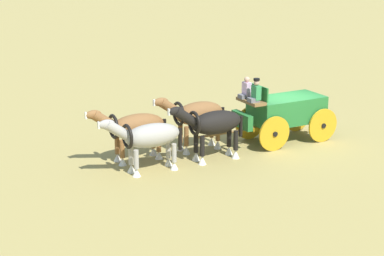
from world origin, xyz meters
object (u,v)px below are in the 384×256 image
(show_wagon, at_px, (284,111))
(draft_horse_lead_near, at_px, (148,137))
(draft_horse_rear_near, at_px, (213,125))
(draft_horse_lead_off, at_px, (134,127))
(draft_horse_rear_off, at_px, (196,115))

(show_wagon, relative_size, draft_horse_lead_near, 1.96)
(draft_horse_rear_near, distance_m, draft_horse_lead_off, 2.91)
(draft_horse_rear_near, bearing_deg, show_wagon, 167.21)
(draft_horse_rear_near, xyz_separation_m, draft_horse_lead_near, (2.40, -1.01, -0.10))
(draft_horse_rear_off, height_order, draft_horse_lead_off, draft_horse_rear_off)
(show_wagon, distance_m, draft_horse_lead_near, 6.32)
(show_wagon, distance_m, draft_horse_rear_near, 3.74)
(draft_horse_rear_near, distance_m, draft_horse_lead_near, 2.61)
(show_wagon, height_order, draft_horse_rear_near, show_wagon)
(draft_horse_rear_near, relative_size, draft_horse_lead_off, 0.99)
(draft_horse_lead_near, bearing_deg, draft_horse_rear_off, -176.33)
(draft_horse_lead_near, xyz_separation_m, draft_horse_lead_off, (-0.51, -1.20, 0.02))
(draft_horse_lead_near, relative_size, draft_horse_lead_off, 1.00)
(show_wagon, xyz_separation_m, draft_horse_lead_off, (5.54, -3.03, 0.02))
(draft_horse_lead_off, bearing_deg, draft_horse_lead_near, 66.82)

